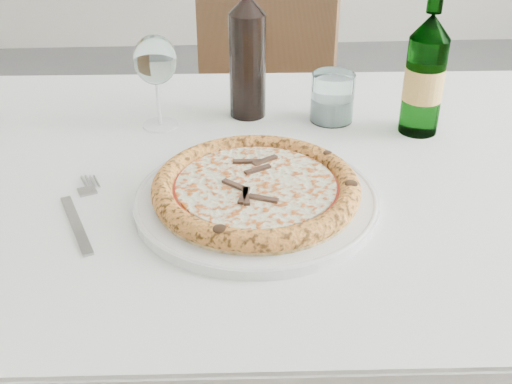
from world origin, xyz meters
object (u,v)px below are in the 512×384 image
beer_bottle (425,75)px  plate (256,199)px  wine_bottle (247,55)px  dining_table (252,221)px  pizza (256,188)px  wine_glass (155,63)px  tumbler (332,101)px  chair_far (255,98)px

beer_bottle → plate: bearing=-142.7°
wine_bottle → dining_table: bearing=-91.0°
beer_bottle → wine_bottle: wine_bottle is taller
beer_bottle → pizza: bearing=-142.7°
wine_glass → plate: bearing=-60.5°
plate → tumbler: tumbler is taller
tumbler → wine_bottle: bearing=167.7°
tumbler → beer_bottle: 0.16m
plate → wine_glass: wine_glass is taller
chair_far → beer_bottle: 0.80m
plate → beer_bottle: size_ratio=1.34×
dining_table → wine_glass: wine_glass is taller
tumbler → wine_glass: bearing=-178.4°
chair_far → plate: chair_far is taller
wine_glass → wine_bottle: bearing=14.7°
chair_far → pizza: bearing=-93.2°
wine_glass → chair_far: bearing=73.0°
dining_table → tumbler: size_ratio=16.73×
wine_glass → tumbler: wine_glass is taller
wine_glass → wine_bottle: 0.16m
dining_table → plate: bearing=-90.0°
dining_table → pizza: size_ratio=4.93×
dining_table → pizza: (-0.00, -0.10, 0.12)m
wine_glass → wine_bottle: (0.15, 0.04, -0.00)m
plate → wine_glass: size_ratio=2.11×
dining_table → wine_glass: bearing=132.6°
pizza → wine_bottle: size_ratio=1.11×
beer_bottle → dining_table: bearing=-157.7°
pizza → wine_glass: (-0.15, 0.26, 0.09)m
wine_glass → wine_bottle: wine_bottle is taller
tumbler → wine_bottle: wine_bottle is taller
wine_glass → pizza: bearing=-60.5°
dining_table → plate: size_ratio=4.18×
dining_table → wine_bottle: 0.29m
pizza → wine_bottle: wine_bottle is taller
plate → pizza: 0.02m
chair_far → wine_bottle: wine_bottle is taller
chair_far → wine_bottle: (-0.05, -0.61, 0.33)m
wine_bottle → pizza: bearing=-90.6°
wine_bottle → plate: bearing=-90.6°
tumbler → wine_bottle: (-0.14, 0.03, 0.07)m
plate → beer_bottle: bearing=37.3°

